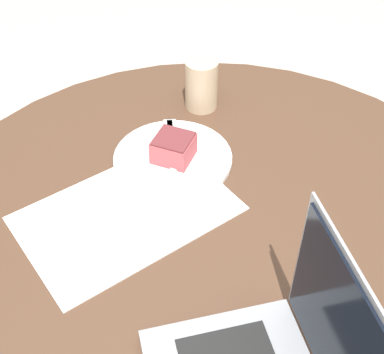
% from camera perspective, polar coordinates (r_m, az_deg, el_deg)
% --- Properties ---
extents(dining_table, '(1.11, 1.11, 0.76)m').
position_cam_1_polar(dining_table, '(1.05, 2.12, -10.59)').
color(dining_table, '#4C3323').
rests_on(dining_table, ground_plane).
extents(paper_document, '(0.41, 0.30, 0.00)m').
position_cam_1_polar(paper_document, '(0.97, -6.95, -3.86)').
color(paper_document, white).
rests_on(paper_document, dining_table).
extents(plate, '(0.24, 0.24, 0.01)m').
position_cam_1_polar(plate, '(1.07, -2.05, 2.00)').
color(plate, white).
rests_on(plate, dining_table).
extents(cake_slice, '(0.09, 0.09, 0.05)m').
position_cam_1_polar(cake_slice, '(1.04, -1.99, 3.13)').
color(cake_slice, '#B74C51').
rests_on(cake_slice, plate).
extents(fork, '(0.13, 0.14, 0.00)m').
position_cam_1_polar(fork, '(1.10, -2.26, 3.96)').
color(fork, silver).
rests_on(fork, plate).
extents(coffee_glass, '(0.07, 0.07, 0.11)m').
position_cam_1_polar(coffee_glass, '(1.19, 1.01, 9.84)').
color(coffee_glass, '#C6AD89').
rests_on(coffee_glass, dining_table).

